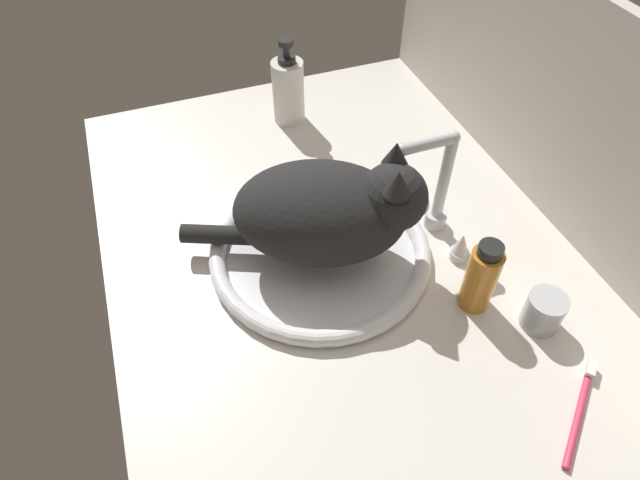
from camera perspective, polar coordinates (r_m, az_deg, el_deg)
countertop at (r=90.72cm, az=3.23°, el=-4.17°), size 121.97×77.26×3.00cm
backsplash_wall at (r=97.10cm, az=26.33°, el=9.63°), size 121.97×2.40×40.55cm
sink_basin at (r=90.99cm, az=0.00°, el=-1.19°), size 37.45×37.45×2.74cm
faucet at (r=93.38cm, az=12.28°, el=4.96°), size 20.08×11.83×20.28cm
cat at (r=83.92cm, az=1.35°, el=3.12°), size 27.96×38.21×19.21cm
metal_jar at (r=87.74cm, az=22.63°, el=-7.01°), size 5.88×5.88×6.08cm
amber_bottle at (r=84.45cm, az=16.73°, el=-3.80°), size 4.88×4.88×13.27cm
soap_pump_bottle at (r=118.25cm, az=-3.39°, el=15.61°), size 6.75×6.75×18.48cm
toothbrush at (r=83.78cm, az=25.89°, el=-15.87°), size 11.76×13.55×1.70cm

